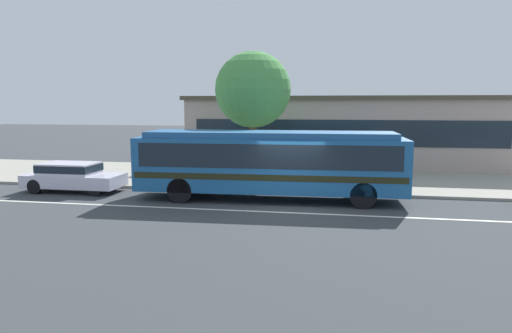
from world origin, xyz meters
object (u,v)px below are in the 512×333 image
transit_bus (270,160)px  bus_stop_sign (364,155)px  pedestrian_waiting_near_sign (268,166)px  street_tree_near_stop (253,90)px  pedestrian_walking_along_curb (364,166)px  sedan_behind_bus (72,176)px

transit_bus → bus_stop_sign: 4.33m
pedestrian_waiting_near_sign → street_tree_near_stop: (-1.09, 2.00, 3.48)m
pedestrian_waiting_near_sign → pedestrian_walking_along_curb: (4.30, 0.83, 0.01)m
pedestrian_waiting_near_sign → pedestrian_walking_along_curb: size_ratio=1.00×
bus_stop_sign → street_tree_near_stop: street_tree_near_stop is taller
transit_bus → pedestrian_walking_along_curb: size_ratio=6.62×
sedan_behind_bus → transit_bus: bearing=-1.3°
pedestrian_waiting_near_sign → transit_bus: bearing=-80.0°
sedan_behind_bus → bus_stop_sign: bus_stop_sign is taller
sedan_behind_bus → pedestrian_waiting_near_sign: size_ratio=2.63×
pedestrian_waiting_near_sign → bus_stop_sign: (4.24, -0.29, 0.63)m
sedan_behind_bus → pedestrian_walking_along_curb: size_ratio=2.63×
pedestrian_waiting_near_sign → pedestrian_walking_along_curb: pedestrian_walking_along_curb is taller
pedestrian_walking_along_curb → street_tree_near_stop: (-5.39, 1.17, 3.47)m
transit_bus → pedestrian_walking_along_curb: transit_bus is taller
sedan_behind_bus → street_tree_near_stop: 9.31m
pedestrian_walking_along_curb → bus_stop_sign: bus_stop_sign is taller
transit_bus → pedestrian_waiting_near_sign: size_ratio=6.63×
pedestrian_waiting_near_sign → bus_stop_sign: bearing=-3.9°
transit_bus → pedestrian_waiting_near_sign: 2.41m
pedestrian_waiting_near_sign → street_tree_near_stop: size_ratio=0.26×
sedan_behind_bus → street_tree_near_stop: street_tree_near_stop is taller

